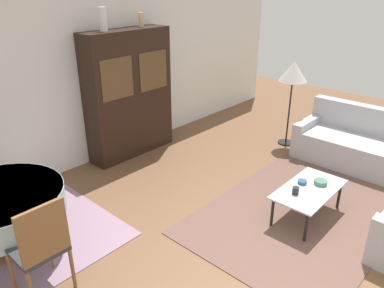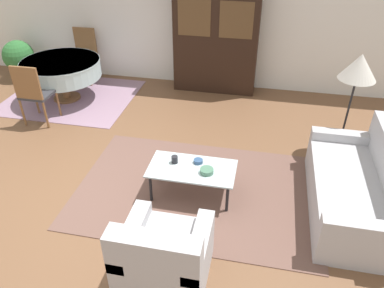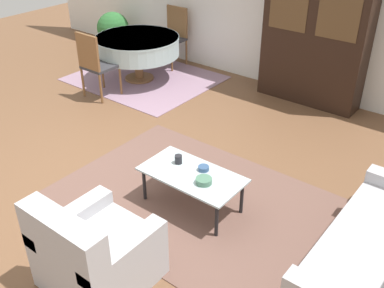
{
  "view_description": "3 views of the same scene",
  "coord_description": "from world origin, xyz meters",
  "views": [
    {
      "loc": [
        -2.8,
        -1.31,
        2.74
      ],
      "look_at": [
        0.2,
        1.4,
        0.95
      ],
      "focal_mm": 35.0,
      "sensor_mm": 36.0,
      "label": 1
    },
    {
      "loc": [
        1.8,
        -3.21,
        3.1
      ],
      "look_at": [
        1.08,
        0.27,
        0.75
      ],
      "focal_mm": 35.0,
      "sensor_mm": 36.0,
      "label": 2
    },
    {
      "loc": [
        3.34,
        -2.63,
        2.95
      ],
      "look_at": [
        1.08,
        0.27,
        0.75
      ],
      "focal_mm": 42.0,
      "sensor_mm": 36.0,
      "label": 3
    }
  ],
  "objects": [
    {
      "name": "dining_table",
      "position": [
        -1.71,
        2.4,
        0.58
      ],
      "size": [
        1.36,
        1.36,
        0.72
      ],
      "color": "brown",
      "rests_on": "dining_rug"
    },
    {
      "name": "dining_rug",
      "position": [
        -1.66,
        2.47,
        0.01
      ],
      "size": [
        2.26,
        1.9,
        0.01
      ],
      "color": "gray",
      "rests_on": "ground_plane"
    },
    {
      "name": "armchair",
      "position": [
        1.08,
        -1.02,
        0.32
      ],
      "size": [
        0.8,
        0.81,
        0.86
      ],
      "color": "#B2B2B7",
      "rests_on": "ground_plane"
    },
    {
      "name": "floor_lamp",
      "position": [
        2.96,
        1.6,
        1.27
      ],
      "size": [
        0.48,
        0.48,
        1.48
      ],
      "color": "black",
      "rests_on": "ground_plane"
    },
    {
      "name": "bowl",
      "position": [
        1.26,
        0.21,
        0.43
      ],
      "size": [
        0.16,
        0.16,
        0.06
      ],
      "color": "#4C7A60",
      "rests_on": "coffee_table"
    },
    {
      "name": "dining_chair_far",
      "position": [
        -1.71,
        3.3,
        0.57
      ],
      "size": [
        0.44,
        0.44,
        1.01
      ],
      "rotation": [
        0.0,
        0.0,
        3.14
      ],
      "color": "brown",
      "rests_on": "dining_rug"
    },
    {
      "name": "display_cabinet",
      "position": [
        0.87,
        3.38,
        1.02
      ],
      "size": [
        1.51,
        0.41,
        2.04
      ],
      "color": "black",
      "rests_on": "ground_plane"
    },
    {
      "name": "wall_back",
      "position": [
        0.0,
        3.63,
        1.35
      ],
      "size": [
        10.0,
        0.06,
        2.7
      ],
      "color": "white",
      "rests_on": "ground_plane"
    },
    {
      "name": "potted_plant",
      "position": [
        -3.04,
        3.1,
        0.44
      ],
      "size": [
        0.61,
        0.61,
        0.77
      ],
      "color": "beige",
      "rests_on": "ground_plane"
    },
    {
      "name": "area_rug",
      "position": [
        1.13,
        0.35,
        0.01
      ],
      "size": [
        3.02,
        2.03,
        0.01
      ],
      "color": "brown",
      "rests_on": "ground_plane"
    },
    {
      "name": "ground_plane",
      "position": [
        0.0,
        0.0,
        0.0
      ],
      "size": [
        14.0,
        14.0,
        0.0
      ],
      "primitive_type": "plane",
      "color": "brown"
    },
    {
      "name": "coffee_table",
      "position": [
        1.08,
        0.27,
        0.37
      ],
      "size": [
        1.04,
        0.55,
        0.4
      ],
      "color": "black",
      "rests_on": "area_rug"
    },
    {
      "name": "dining_chair_near",
      "position": [
        -1.71,
        1.49,
        0.57
      ],
      "size": [
        0.44,
        0.44,
        1.01
      ],
      "color": "brown",
      "rests_on": "dining_rug"
    },
    {
      "name": "cup",
      "position": [
        0.85,
        0.34,
        0.45
      ],
      "size": [
        0.08,
        0.08,
        0.09
      ],
      "color": "#232328",
      "rests_on": "coffee_table"
    },
    {
      "name": "couch",
      "position": [
        3.0,
        0.37,
        0.31
      ],
      "size": [
        0.9,
        1.81,
        0.89
      ],
      "rotation": [
        0.0,
        0.0,
        1.57
      ],
      "color": "#B2B2B7",
      "rests_on": "ground_plane"
    },
    {
      "name": "bowl_small",
      "position": [
        1.13,
        0.39,
        0.43
      ],
      "size": [
        0.11,
        0.11,
        0.04
      ],
      "color": "#33517A",
      "rests_on": "coffee_table"
    }
  ]
}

